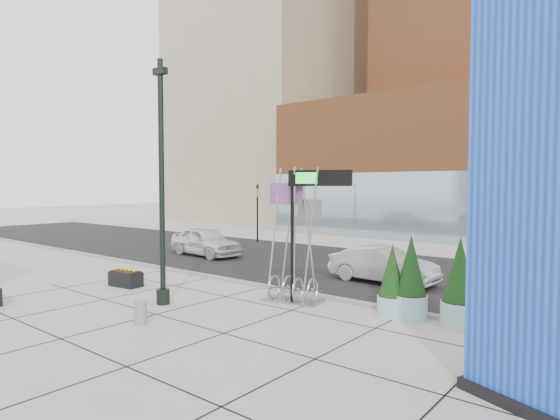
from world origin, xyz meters
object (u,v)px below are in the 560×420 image
Objects in this scene: blue_pylon at (536,195)px; public_art_sculpture at (293,266)px; lamp_post at (162,205)px; car_white_west at (205,242)px; overhead_street_sign at (311,189)px; car_silver_mid at (383,265)px; concrete_bollard at (141,312)px.

public_art_sculpture is at bearing 178.82° from blue_pylon.
lamp_post reaches higher than car_white_west.
public_art_sculpture is at bearing 145.18° from overhead_street_sign.
lamp_post reaches higher than car_silver_mid.
blue_pylon is 1.78× the size of car_silver_mid.
overhead_street_sign reaches higher than car_silver_mid.
lamp_post is at bearing -166.52° from overhead_street_sign.
lamp_post is at bearing 126.99° from concrete_bollard.
blue_pylon is 1.71× the size of public_art_sculpture.
overhead_street_sign is at bearing 35.17° from lamp_post.
car_silver_mid is (11.29, -0.46, -0.08)m from car_white_west.
public_art_sculpture is at bearing 43.66° from lamp_post.
car_white_west reaches higher than car_silver_mid.
overhead_street_sign is (-7.17, 3.25, 0.04)m from blue_pylon.
blue_pylon is at bearing -46.09° from overhead_street_sign.
blue_pylon is 7.88m from overhead_street_sign.
blue_pylon is at bearing 8.37° from concrete_bollard.
blue_pylon reaches higher than car_silver_mid.
overhead_street_sign is at bearing -179.95° from car_silver_mid.
overhead_street_sign is (4.07, 2.87, 0.53)m from lamp_post.
public_art_sculpture is 4.88m from car_silver_mid.
concrete_bollard is 6.47m from overhead_street_sign.
car_silver_mid is at bearing 66.28° from overhead_street_sign.
car_white_west is at bearing 89.73° from car_silver_mid.
public_art_sculpture is 6.75× the size of concrete_bollard.
overhead_street_sign is (2.69, 4.70, 3.54)m from concrete_bollard.
blue_pylon is 11.21m from car_silver_mid.
blue_pylon is at bearing -33.85° from public_art_sculpture.
concrete_bollard is 0.14× the size of car_white_west.
overhead_street_sign is at bearing 60.24° from concrete_bollard.
blue_pylon is at bearing -137.42° from car_silver_mid.
blue_pylon is 0.97× the size of lamp_post.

